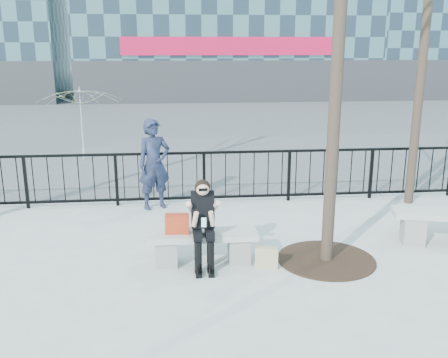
{
  "coord_description": "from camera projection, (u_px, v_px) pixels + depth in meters",
  "views": [
    {
      "loc": [
        -0.37,
        -7.03,
        3.2
      ],
      "look_at": [
        0.4,
        0.8,
        1.1
      ],
      "focal_mm": 40.0,
      "sensor_mm": 36.0,
      "label": 1
    }
  ],
  "objects": [
    {
      "name": "ground",
      "position": [
        203.0,
        262.0,
        7.62
      ],
      "size": [
        120.0,
        120.0,
        0.0
      ],
      "primitive_type": "plane",
      "color": "#9B9C96",
      "rests_on": "ground"
    },
    {
      "name": "street_surface",
      "position": [
        184.0,
        121.0,
        22.04
      ],
      "size": [
        60.0,
        23.0,
        0.01
      ],
      "primitive_type": "cube",
      "color": "#474747",
      "rests_on": "ground"
    },
    {
      "name": "railing",
      "position": [
        195.0,
        178.0,
        10.36
      ],
      "size": [
        14.0,
        0.06,
        1.1
      ],
      "color": "black",
      "rests_on": "ground"
    },
    {
      "name": "tree_grate",
      "position": [
        326.0,
        259.0,
        7.7
      ],
      "size": [
        1.5,
        1.5,
        0.02
      ],
      "primitive_type": "cylinder",
      "color": "black",
      "rests_on": "ground"
    },
    {
      "name": "bench_main",
      "position": [
        203.0,
        244.0,
        7.55
      ],
      "size": [
        1.65,
        0.46,
        0.49
      ],
      "color": "slate",
      "rests_on": "ground"
    },
    {
      "name": "bench_second",
      "position": [
        447.0,
        223.0,
        8.36
      ],
      "size": [
        1.78,
        0.5,
        0.53
      ],
      "rotation": [
        0.0,
        0.0,
        -0.25
      ],
      "color": "slate",
      "rests_on": "ground"
    },
    {
      "name": "seated_woman",
      "position": [
        203.0,
        225.0,
        7.3
      ],
      "size": [
        0.5,
        0.64,
        1.34
      ],
      "color": "black",
      "rests_on": "ground"
    },
    {
      "name": "handbag",
      "position": [
        177.0,
        224.0,
        7.44
      ],
      "size": [
        0.36,
        0.19,
        0.29
      ],
      "primitive_type": "cube",
      "rotation": [
        0.0,
        0.0,
        -0.07
      ],
      "color": "#A92F14",
      "rests_on": "bench_main"
    },
    {
      "name": "shopping_bag",
      "position": [
        267.0,
        257.0,
        7.41
      ],
      "size": [
        0.36,
        0.21,
        0.32
      ],
      "primitive_type": "cube",
      "rotation": [
        0.0,
        0.0,
        -0.26
      ],
      "color": "#C6BB8C",
      "rests_on": "ground"
    },
    {
      "name": "standing_man",
      "position": [
        154.0,
        164.0,
        9.97
      ],
      "size": [
        0.78,
        0.66,
        1.83
      ],
      "primitive_type": "imported",
      "rotation": [
        0.0,
        0.0,
        0.39
      ],
      "color": "black",
      "rests_on": "ground"
    },
    {
      "name": "vendor_umbrella",
      "position": [
        82.0,
        124.0,
        14.12
      ],
      "size": [
        2.49,
        2.53,
        2.11
      ],
      "primitive_type": "imported",
      "rotation": [
        0.0,
        0.0,
        0.08
      ],
      "color": "#F2F636",
      "rests_on": "ground"
    }
  ]
}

